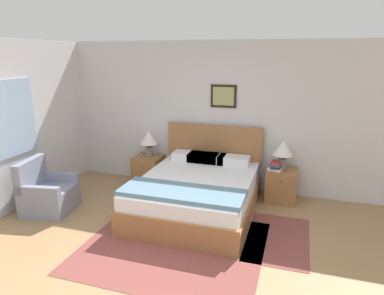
# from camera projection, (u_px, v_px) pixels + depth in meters

# --- Properties ---
(ground_plane) EXTENTS (16.00, 16.00, 0.00)m
(ground_plane) POSITION_uv_depth(u_px,v_px,m) (145.00, 286.00, 3.62)
(ground_plane) COLOR #99754C
(wall_back) EXTENTS (7.86, 0.09, 2.60)m
(wall_back) POSITION_uv_depth(u_px,v_px,m) (216.00, 116.00, 6.05)
(wall_back) COLOR silver
(wall_back) RESTS_ON ground_plane
(wall_left) EXTENTS (0.08, 5.39, 2.60)m
(wall_left) POSITION_uv_depth(u_px,v_px,m) (24.00, 123.00, 5.44)
(wall_left) COLOR silver
(wall_left) RESTS_ON ground_plane
(area_rug_main) EXTENTS (2.25, 1.96, 0.01)m
(area_rug_main) POSITION_uv_depth(u_px,v_px,m) (173.00, 246.00, 4.36)
(area_rug_main) COLOR brown
(area_rug_main) RESTS_ON ground_plane
(area_rug_bedside) EXTENTS (0.80, 1.35, 0.01)m
(area_rug_bedside) POSITION_uv_depth(u_px,v_px,m) (278.00, 238.00, 4.54)
(area_rug_bedside) COLOR brown
(area_rug_bedside) RESTS_ON ground_plane
(bed) EXTENTS (1.70, 2.15, 1.17)m
(bed) POSITION_uv_depth(u_px,v_px,m) (197.00, 192.00, 5.28)
(bed) COLOR #936038
(bed) RESTS_ON ground_plane
(armchair) EXTENTS (0.78, 0.81, 0.83)m
(armchair) POSITION_uv_depth(u_px,v_px,m) (47.00, 194.00, 5.28)
(armchair) COLOR gray
(armchair) RESTS_ON ground_plane
(nightstand_near_window) EXTENTS (0.49, 0.50, 0.54)m
(nightstand_near_window) POSITION_uv_depth(u_px,v_px,m) (148.00, 170.00, 6.38)
(nightstand_near_window) COLOR #936038
(nightstand_near_window) RESTS_ON ground_plane
(nightstand_by_door) EXTENTS (0.49, 0.50, 0.54)m
(nightstand_by_door) POSITION_uv_depth(u_px,v_px,m) (281.00, 185.00, 5.68)
(nightstand_by_door) COLOR #936038
(nightstand_by_door) RESTS_ON ground_plane
(table_lamp_near_window) EXTENTS (0.33, 0.33, 0.48)m
(table_lamp_near_window) POSITION_uv_depth(u_px,v_px,m) (149.00, 139.00, 6.25)
(table_lamp_near_window) COLOR slate
(table_lamp_near_window) RESTS_ON nightstand_near_window
(table_lamp_by_door) EXTENTS (0.33, 0.33, 0.48)m
(table_lamp_by_door) POSITION_uv_depth(u_px,v_px,m) (283.00, 150.00, 5.55)
(table_lamp_by_door) COLOR slate
(table_lamp_by_door) RESTS_ON nightstand_by_door
(book_thick_bottom) EXTENTS (0.25, 0.25, 0.04)m
(book_thick_bottom) POSITION_uv_depth(u_px,v_px,m) (275.00, 168.00, 5.59)
(book_thick_bottom) COLOR silver
(book_thick_bottom) RESTS_ON nightstand_by_door
(book_hardcover_middle) EXTENTS (0.17, 0.25, 0.03)m
(book_hardcover_middle) POSITION_uv_depth(u_px,v_px,m) (275.00, 166.00, 5.58)
(book_hardcover_middle) COLOR #232328
(book_hardcover_middle) RESTS_ON book_thick_bottom
(book_novel_upper) EXTENTS (0.20, 0.26, 0.03)m
(book_novel_upper) POSITION_uv_depth(u_px,v_px,m) (275.00, 165.00, 5.57)
(book_novel_upper) COLOR #335693
(book_novel_upper) RESTS_ON book_hardcover_middle
(book_slim_near_top) EXTENTS (0.17, 0.22, 0.04)m
(book_slim_near_top) POSITION_uv_depth(u_px,v_px,m) (276.00, 163.00, 5.56)
(book_slim_near_top) COLOR #B7332D
(book_slim_near_top) RESTS_ON book_novel_upper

